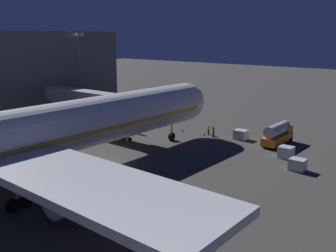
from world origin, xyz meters
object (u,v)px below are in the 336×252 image
(jet_bridge, at_px, (97,100))
(baggage_container_near_belt, at_px, (298,165))
(apron_floodlight_mast, at_px, (79,68))
(fuel_tanker, at_px, (278,133))
(baggage_container_spare, at_px, (286,152))
(traffic_cone_nose_starboard, at_px, (182,130))
(ground_crew_by_belt_loader, at_px, (209,129))
(baggage_container_mid_row, at_px, (241,135))
(airliner_at_gate, at_px, (0,143))
(ground_crew_marshaller_fwd, at_px, (214,131))
(traffic_cone_nose_port, at_px, (204,134))

(jet_bridge, height_order, baggage_container_near_belt, jet_bridge)
(apron_floodlight_mast, distance_m, fuel_tanker, 39.92)
(apron_floodlight_mast, xyz_separation_m, baggage_container_spare, (-42.33, 0.26, -8.65))
(baggage_container_spare, bearing_deg, traffic_cone_nose_starboard, -8.13)
(apron_floodlight_mast, distance_m, traffic_cone_nose_starboard, 25.15)
(ground_crew_by_belt_loader, height_order, traffic_cone_nose_starboard, ground_crew_by_belt_loader)
(fuel_tanker, xyz_separation_m, baggage_container_mid_row, (5.56, 0.86, -0.92))
(airliner_at_gate, distance_m, ground_crew_marshaller_fwd, 32.42)
(apron_floodlight_mast, bearing_deg, baggage_container_near_belt, 175.03)
(airliner_at_gate, bearing_deg, ground_crew_by_belt_loader, -94.21)
(airliner_at_gate, height_order, apron_floodlight_mast, airliner_at_gate)
(traffic_cone_nose_port, relative_size, traffic_cone_nose_starboard, 1.00)
(fuel_tanker, xyz_separation_m, traffic_cone_nose_starboard, (15.52, 2.62, -1.37))
(baggage_container_spare, bearing_deg, airliner_at_gate, 60.02)
(apron_floodlight_mast, height_order, baggage_container_spare, apron_floodlight_mast)
(traffic_cone_nose_port, bearing_deg, traffic_cone_nose_starboard, 0.00)
(airliner_at_gate, height_order, jet_bridge, airliner_at_gate)
(baggage_container_near_belt, height_order, baggage_container_spare, baggage_container_spare)
(fuel_tanker, relative_size, traffic_cone_nose_port, 12.06)
(apron_floodlight_mast, bearing_deg, traffic_cone_nose_starboard, -173.97)
(baggage_container_mid_row, relative_size, baggage_container_spare, 1.09)
(traffic_cone_nose_port, distance_m, traffic_cone_nose_starboard, 4.40)
(jet_bridge, bearing_deg, baggage_container_spare, -165.90)
(baggage_container_mid_row, xyz_separation_m, ground_crew_marshaller_fwd, (3.82, 1.76, 0.28))
(baggage_container_near_belt, bearing_deg, fuel_tanker, -54.38)
(airliner_at_gate, distance_m, baggage_container_near_belt, 32.60)
(airliner_at_gate, xyz_separation_m, apron_floodlight_mast, (25.50, -29.43, 4.05))
(airliner_at_gate, relative_size, baggage_container_near_belt, 36.63)
(traffic_cone_nose_port, bearing_deg, baggage_container_spare, 169.47)
(baggage_container_spare, height_order, traffic_cone_nose_starboard, baggage_container_spare)
(jet_bridge, relative_size, traffic_cone_nose_starboard, 39.64)
(baggage_container_mid_row, bearing_deg, apron_floodlight_mast, 7.23)
(apron_floodlight_mast, distance_m, traffic_cone_nose_port, 29.27)
(jet_bridge, distance_m, ground_crew_by_belt_loader, 18.35)
(airliner_at_gate, bearing_deg, jet_bridge, -61.95)
(fuel_tanker, bearing_deg, ground_crew_by_belt_loader, 8.98)
(ground_crew_marshaller_fwd, height_order, traffic_cone_nose_starboard, ground_crew_marshaller_fwd)
(baggage_container_near_belt, bearing_deg, apron_floodlight_mast, -4.97)
(ground_crew_by_belt_loader, bearing_deg, traffic_cone_nose_port, 76.64)
(baggage_container_mid_row, relative_size, traffic_cone_nose_starboard, 3.45)
(ground_crew_by_belt_loader, bearing_deg, baggage_container_mid_row, -170.86)
(traffic_cone_nose_starboard, bearing_deg, ground_crew_by_belt_loader, -168.94)
(ground_crew_by_belt_loader, distance_m, traffic_cone_nose_port, 1.14)
(baggage_container_near_belt, xyz_separation_m, baggage_container_mid_row, (12.02, -8.16, 0.02))
(airliner_at_gate, bearing_deg, ground_crew_marshaller_fwd, -97.04)
(baggage_container_mid_row, height_order, ground_crew_marshaller_fwd, ground_crew_marshaller_fwd)
(airliner_at_gate, distance_m, traffic_cone_nose_starboard, 32.36)
(airliner_at_gate, bearing_deg, traffic_cone_nose_port, -93.95)
(baggage_container_mid_row, xyz_separation_m, traffic_cone_nose_starboard, (9.96, 1.76, -0.45))
(fuel_tanker, xyz_separation_m, baggage_container_spare, (-3.51, 5.34, -0.88))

